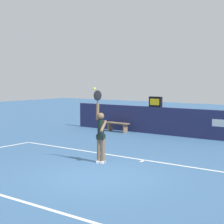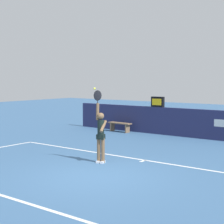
% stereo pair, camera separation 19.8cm
% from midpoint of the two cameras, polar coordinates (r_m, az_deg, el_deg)
% --- Properties ---
extents(ground_plane, '(60.00, 60.00, 0.00)m').
position_cam_midpoint_polar(ground_plane, '(10.78, -2.88, -9.73)').
color(ground_plane, '#39608A').
extents(court_lines, '(11.91, 5.40, 0.00)m').
position_cam_midpoint_polar(court_lines, '(10.76, -2.97, -9.75)').
color(court_lines, white).
rests_on(court_lines, ground).
extents(back_wall, '(15.30, 0.20, 1.35)m').
position_cam_midpoint_polar(back_wall, '(17.52, 14.13, -1.86)').
color(back_wall, navy).
rests_on(back_wall, ground).
extents(speed_display, '(0.66, 0.20, 0.51)m').
position_cam_midpoint_polar(speed_display, '(18.65, 6.34, 1.55)').
color(speed_display, black).
rests_on(speed_display, back_wall).
extents(tennis_player, '(0.49, 0.47, 2.39)m').
position_cam_midpoint_polar(tennis_player, '(12.24, -2.20, -3.22)').
color(tennis_player, brown).
rests_on(tennis_player, ground).
extents(tennis_ball, '(0.07, 0.07, 0.07)m').
position_cam_midpoint_polar(tennis_ball, '(12.05, -3.13, 3.58)').
color(tennis_ball, yellow).
extents(courtside_bench_near, '(1.34, 0.43, 0.48)m').
position_cam_midpoint_polar(courtside_bench_near, '(19.36, 0.55, -1.98)').
color(courtside_bench_near, '#84664A').
rests_on(courtside_bench_near, ground).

